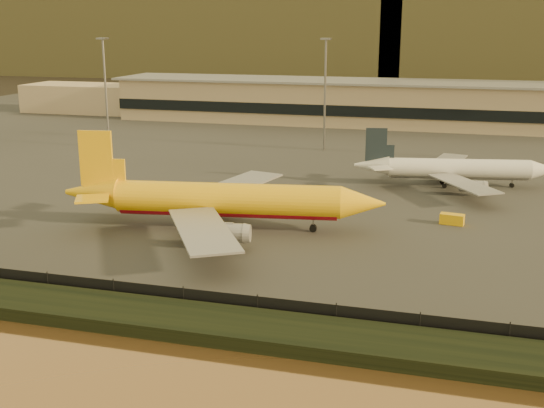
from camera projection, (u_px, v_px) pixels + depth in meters
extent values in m
plane|color=black|center=(273.00, 273.00, 81.29)|extent=(900.00, 900.00, 0.00)
cube|color=black|center=(225.00, 326.00, 65.29)|extent=(320.00, 7.00, 1.40)
cube|color=#2D2D2D|center=(375.00, 142.00, 169.66)|extent=(320.00, 220.00, 0.20)
cube|color=black|center=(239.00, 304.00, 68.86)|extent=(300.00, 0.05, 2.20)
cube|color=#C5AC89|center=(389.00, 104.00, 196.00)|extent=(160.00, 22.00, 12.00)
cube|color=black|center=(385.00, 112.00, 185.84)|extent=(160.00, 0.60, 3.00)
cube|color=gray|center=(390.00, 82.00, 194.38)|extent=(164.00, 24.00, 0.60)
cube|color=#C5AC89|center=(101.00, 98.00, 224.88)|extent=(50.00, 18.00, 9.00)
cylinder|color=slate|center=(106.00, 94.00, 158.79)|extent=(0.50, 0.50, 25.00)
cube|color=slate|center=(102.00, 38.00, 155.53)|extent=(2.20, 2.20, 0.40)
cylinder|color=slate|center=(325.00, 96.00, 155.07)|extent=(0.50, 0.50, 25.00)
cube|color=slate|center=(326.00, 39.00, 151.80)|extent=(2.20, 2.20, 0.40)
cube|color=brown|center=(204.00, 25.00, 427.07)|extent=(260.00, 160.00, 55.00)
cylinder|color=yellow|center=(228.00, 199.00, 96.84)|extent=(32.33, 9.44, 4.62)
cylinder|color=#AC0917|center=(228.00, 205.00, 97.04)|extent=(31.29, 8.30, 3.60)
cone|color=yellow|center=(363.00, 203.00, 94.62)|extent=(6.85, 5.52, 4.62)
cone|color=yellow|center=(92.00, 193.00, 99.06)|extent=(8.61, 5.79, 4.62)
cube|color=yellow|center=(96.00, 158.00, 97.65)|extent=(4.89, 1.11, 8.09)
cube|color=yellow|center=(115.00, 183.00, 103.20)|extent=(5.09, 5.05, 0.28)
cube|color=yellow|center=(92.00, 199.00, 94.34)|extent=(5.94, 5.92, 0.28)
cube|color=gray|center=(236.00, 185.00, 108.96)|extent=(10.64, 20.89, 0.28)
cylinder|color=gray|center=(247.00, 197.00, 106.15)|extent=(5.66, 3.32, 2.54)
cube|color=gray|center=(203.00, 229.00, 85.34)|extent=(15.57, 20.37, 0.28)
cylinder|color=gray|center=(225.00, 233.00, 88.29)|extent=(5.66, 3.32, 2.54)
cylinder|color=black|center=(313.00, 228.00, 96.42)|extent=(1.13, 0.95, 1.02)
cylinder|color=slate|center=(313.00, 225.00, 96.28)|extent=(0.18, 0.18, 2.08)
cylinder|color=black|center=(202.00, 229.00, 96.23)|extent=(1.13, 0.95, 1.02)
cylinder|color=slate|center=(202.00, 225.00, 96.09)|extent=(0.18, 0.18, 2.08)
cylinder|color=black|center=(208.00, 220.00, 100.22)|extent=(1.13, 0.95, 1.02)
cylinder|color=slate|center=(208.00, 217.00, 100.08)|extent=(0.18, 0.18, 2.08)
cylinder|color=white|center=(459.00, 168.00, 122.59)|extent=(25.21, 7.87, 3.47)
cylinder|color=gray|center=(459.00, 172.00, 122.74)|extent=(24.39, 6.99, 2.71)
cone|color=white|center=(544.00, 170.00, 121.23)|extent=(5.40, 4.28, 3.47)
cone|color=white|center=(371.00, 165.00, 123.93)|extent=(6.77, 4.53, 3.47)
cube|color=#1A242F|center=(376.00, 145.00, 122.89)|extent=(3.81, 0.95, 6.07)
cube|color=white|center=(378.00, 160.00, 127.08)|extent=(3.88, 3.73, 0.21)
cube|color=white|center=(380.00, 168.00, 120.40)|extent=(4.62, 4.55, 0.21)
cube|color=gray|center=(447.00, 161.00, 131.99)|extent=(7.93, 16.28, 0.21)
cylinder|color=gray|center=(457.00, 169.00, 129.82)|extent=(4.44, 2.62, 1.91)
cube|color=gray|center=(464.00, 184.00, 113.62)|extent=(12.45, 15.80, 0.21)
cylinder|color=gray|center=(472.00, 186.00, 115.96)|extent=(4.44, 2.62, 1.91)
cylinder|color=black|center=(512.00, 185.00, 122.47)|extent=(0.86, 0.73, 0.76)
cylinder|color=slate|center=(512.00, 183.00, 122.37)|extent=(0.18, 0.18, 1.56)
cylinder|color=black|center=(444.00, 186.00, 122.07)|extent=(0.86, 0.73, 0.76)
cylinder|color=slate|center=(445.00, 184.00, 121.97)|extent=(0.18, 0.18, 1.56)
cylinder|color=black|center=(442.00, 182.00, 125.07)|extent=(0.86, 0.73, 0.76)
cylinder|color=slate|center=(442.00, 180.00, 124.97)|extent=(0.18, 0.18, 1.56)
cube|color=yellow|center=(452.00, 219.00, 99.93)|extent=(3.63, 2.04, 1.54)
cube|color=white|center=(168.00, 191.00, 116.15)|extent=(4.14, 2.94, 1.70)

